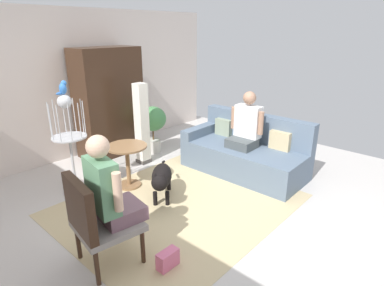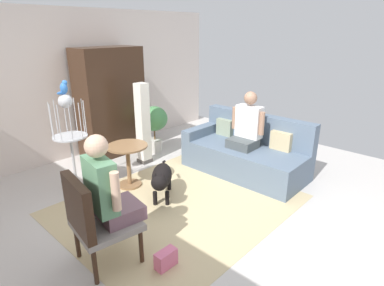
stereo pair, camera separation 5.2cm
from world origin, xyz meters
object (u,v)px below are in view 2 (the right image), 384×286
object	(u,v)px
person_on_couch	(247,125)
person_on_armchair	(106,188)
potted_plant	(154,122)
couch	(246,153)
handbag	(166,259)
bird_cage_stand	(70,139)
armoire_cabinet	(111,102)
column_lamp	(143,124)
round_end_table	(128,159)
dog	(162,177)
parrot	(64,88)
armchair	(93,217)

from	to	relation	value
person_on_couch	person_on_armchair	bearing A→B (deg)	-175.66
potted_plant	person_on_couch	bearing A→B (deg)	-76.99
couch	handbag	size ratio (longest dim) A/B	8.65
bird_cage_stand	couch	bearing A→B (deg)	-31.88
potted_plant	armoire_cabinet	xyz separation A→B (m)	(-0.52, 0.55, 0.37)
column_lamp	round_end_table	bearing A→B (deg)	-143.24
armoire_cabinet	column_lamp	bearing A→B (deg)	-84.10
dog	bird_cage_stand	world-z (taller)	bird_cage_stand
column_lamp	armoire_cabinet	bearing A→B (deg)	95.90
round_end_table	person_on_couch	bearing A→B (deg)	-31.85
bird_cage_stand	person_on_couch	bearing A→B (deg)	-32.82
dog	potted_plant	distance (m)	1.80
parrot	potted_plant	distance (m)	1.99
dog	armoire_cabinet	size ratio (longest dim) A/B	0.38
bird_cage_stand	column_lamp	bearing A→B (deg)	4.62
round_end_table	armoire_cabinet	xyz separation A→B (m)	(0.63, 1.32, 0.52)
round_end_table	column_lamp	size ratio (longest dim) A/B	0.46
person_on_couch	round_end_table	size ratio (longest dim) A/B	1.35
column_lamp	potted_plant	bearing A→B (deg)	28.24
armchair	handbag	distance (m)	0.80
bird_cage_stand	dog	bearing A→B (deg)	-58.24
person_on_couch	parrot	size ratio (longest dim) A/B	4.83
dog	handbag	world-z (taller)	dog
bird_cage_stand	armoire_cabinet	size ratio (longest dim) A/B	0.73
couch	dog	world-z (taller)	couch
armoire_cabinet	person_on_armchair	bearing A→B (deg)	-124.39
person_on_armchair	column_lamp	world-z (taller)	column_lamp
parrot	column_lamp	bearing A→B (deg)	4.63
round_end_table	bird_cage_stand	size ratio (longest dim) A/B	0.45
handbag	person_on_armchair	bearing A→B (deg)	119.81
armchair	person_on_couch	bearing A→B (deg)	3.60
parrot	potted_plant	xyz separation A→B (m)	(1.74, 0.34, -0.89)
column_lamp	handbag	xyz separation A→B (m)	(-1.50, -2.17, -0.58)
person_on_armchair	armoire_cabinet	size ratio (longest dim) A/B	0.47
person_on_armchair	bird_cage_stand	bearing A→B (deg)	73.77
armoire_cabinet	dog	bearing A→B (deg)	-106.25
person_on_armchair	potted_plant	world-z (taller)	person_on_armchair
person_on_armchair	armchair	bearing A→B (deg)	171.03
person_on_armchair	column_lamp	distance (m)	2.45
person_on_couch	column_lamp	distance (m)	1.71
column_lamp	dog	bearing A→B (deg)	-119.04
round_end_table	column_lamp	world-z (taller)	column_lamp
person_on_armchair	handbag	distance (m)	0.89
armchair	potted_plant	xyz separation A→B (m)	(2.36, 1.90, 0.04)
person_on_couch	potted_plant	world-z (taller)	person_on_couch
person_on_armchair	dog	xyz separation A→B (m)	(1.12, 0.51, -0.46)
couch	person_on_armchair	size ratio (longest dim) A/B	2.17
dog	armoire_cabinet	bearing A→B (deg)	73.75
person_on_couch	dog	distance (m)	1.59
person_on_armchair	bird_cage_stand	distance (m)	1.65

